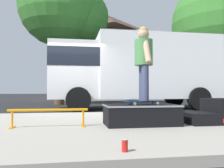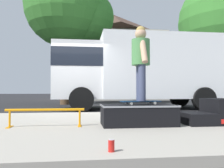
% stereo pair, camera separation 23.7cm
% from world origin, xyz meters
% --- Properties ---
extents(ground_plane, '(140.00, 140.00, 0.00)m').
position_xyz_m(ground_plane, '(0.00, 0.00, 0.00)').
color(ground_plane, black).
extents(sidewalk_slab, '(50.00, 5.00, 0.12)m').
position_xyz_m(sidewalk_slab, '(0.00, -3.00, 0.06)').
color(sidewalk_slab, '#A8A093').
rests_on(sidewalk_slab, ground).
extents(skate_box, '(1.35, 0.76, 0.37)m').
position_xyz_m(skate_box, '(1.31, -3.35, 0.32)').
color(skate_box, black).
rests_on(skate_box, sidewalk_slab).
extents(kicker_ramp, '(1.03, 0.75, 0.48)m').
position_xyz_m(kicker_ramp, '(2.80, -3.35, 0.32)').
color(kicker_ramp, black).
rests_on(kicker_ramp, sidewalk_slab).
extents(grind_rail, '(1.36, 0.28, 0.32)m').
position_xyz_m(grind_rail, '(-0.36, -3.34, 0.36)').
color(grind_rail, orange).
rests_on(grind_rail, sidewalk_slab).
extents(skateboard, '(0.81, 0.40, 0.07)m').
position_xyz_m(skateboard, '(1.38, -3.30, 0.55)').
color(skateboard, navy).
rests_on(skateboard, skate_box).
extents(skater_kid, '(0.34, 0.73, 1.41)m').
position_xyz_m(skater_kid, '(1.38, -3.30, 1.39)').
color(skater_kid, '#3F4766').
rests_on(skater_kid, skateboard).
extents(soda_can, '(0.07, 0.07, 0.13)m').
position_xyz_m(soda_can, '(0.59, -5.23, 0.18)').
color(soda_can, red).
rests_on(soda_can, sidewalk_slab).
extents(box_truck, '(6.91, 2.63, 3.05)m').
position_xyz_m(box_truck, '(2.59, 2.20, 1.70)').
color(box_truck, white).
rests_on(box_truck, ground).
extents(street_tree_main, '(5.12, 4.65, 7.94)m').
position_xyz_m(street_tree_main, '(-0.39, 6.11, 5.46)').
color(street_tree_main, brown).
rests_on(street_tree_main, ground).
extents(house_behind, '(9.54, 8.23, 8.40)m').
position_xyz_m(house_behind, '(3.17, 15.43, 4.24)').
color(house_behind, beige).
rests_on(house_behind, ground).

